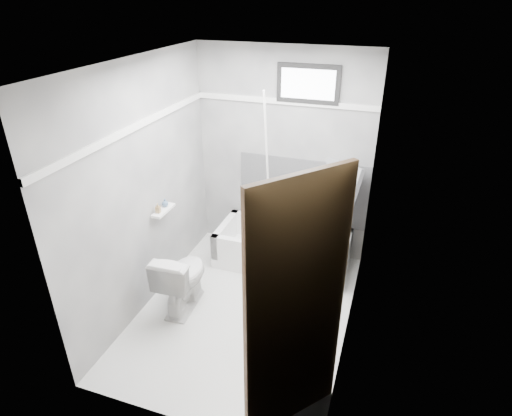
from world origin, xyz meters
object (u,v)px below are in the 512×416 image
at_px(bathtub, 282,248).
at_px(office_chair, 314,215).
at_px(toilet, 182,278).
at_px(soap_bottle_a, 158,208).
at_px(door, 326,355).
at_px(soap_bottle_b, 165,202).

distance_m(bathtub, office_chair, 0.59).
xyz_separation_m(office_chair, toilet, (-1.08, -1.06, -0.36)).
relative_size(office_chair, toilet, 1.68).
distance_m(bathtub, soap_bottle_a, 1.55).
bearing_deg(door, bathtub, 111.11).
bearing_deg(soap_bottle_a, door, -35.79).
height_order(bathtub, office_chair, office_chair).
xyz_separation_m(bathtub, soap_bottle_b, (-1.07, -0.69, 0.75)).
xyz_separation_m(door, soap_bottle_b, (-1.92, 1.52, -0.04)).
relative_size(door, soap_bottle_a, 20.58).
relative_size(toilet, soap_bottle_a, 6.99).
height_order(office_chair, soap_bottle_a, office_chair).
height_order(bathtub, door, door).
relative_size(office_chair, door, 0.57).
xyz_separation_m(toilet, soap_bottle_a, (-0.32, 0.21, 0.63)).
relative_size(toilet, soap_bottle_b, 8.06).
bearing_deg(door, office_chair, 103.03).
xyz_separation_m(office_chair, soap_bottle_a, (-1.40, -0.85, 0.28)).
relative_size(bathtub, soap_bottle_a, 15.43).
xyz_separation_m(office_chair, door, (0.52, -2.23, 0.31)).
bearing_deg(office_chair, soap_bottle_b, -120.30).
distance_m(office_chair, door, 2.31).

